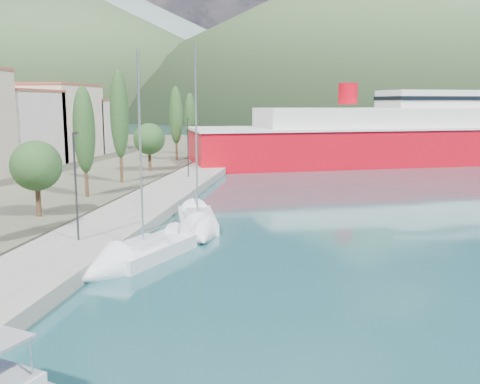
# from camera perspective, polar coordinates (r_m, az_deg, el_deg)

# --- Properties ---
(ground) EXTENTS (1400.00, 1400.00, 0.00)m
(ground) POSITION_cam_1_polar(r_m,az_deg,el_deg) (135.69, 6.45, 5.92)
(ground) COLOR #1F4F54
(quay) EXTENTS (5.00, 88.00, 0.80)m
(quay) POSITION_cam_1_polar(r_m,az_deg,el_deg) (44.18, -9.37, -1.13)
(quay) COLOR gray
(quay) RESTS_ON ground
(hills_far) EXTENTS (1480.00, 900.00, 180.00)m
(hills_far) POSITION_cam_1_polar(r_m,az_deg,el_deg) (651.82, 20.81, 15.03)
(hills_far) COLOR slate
(hills_far) RESTS_ON ground
(hills_near) EXTENTS (1010.00, 520.00, 115.00)m
(hills_near) POSITION_cam_1_polar(r_m,az_deg,el_deg) (401.11, 22.47, 14.69)
(hills_near) COLOR #3D5532
(hills_near) RESTS_ON ground
(tree_row) EXTENTS (3.58, 64.49, 11.14)m
(tree_row) POSITION_cam_1_polar(r_m,az_deg,el_deg) (50.14, -14.05, 6.34)
(tree_row) COLOR #47301E
(tree_row) RESTS_ON land_strip
(lamp_posts) EXTENTS (0.15, 48.31, 6.06)m
(lamp_posts) POSITION_cam_1_polar(r_m,az_deg,el_deg) (32.45, -15.95, 1.37)
(lamp_posts) COLOR #2D2D33
(lamp_posts) RESTS_ON quay
(sailboat_near) EXTENTS (5.17, 8.82, 12.16)m
(sailboat_near) POSITION_cam_1_polar(r_m,az_deg,el_deg) (28.60, -12.29, -7.27)
(sailboat_near) COLOR silver
(sailboat_near) RESTS_ON ground
(sailboat_mid) EXTENTS (4.96, 9.51, 13.25)m
(sailboat_mid) POSITION_cam_1_polar(r_m,az_deg,el_deg) (35.31, -4.37, -3.86)
(sailboat_mid) COLOR silver
(sailboat_mid) RESTS_ON ground
(ferry) EXTENTS (58.99, 32.98, 11.62)m
(ferry) POSITION_cam_1_polar(r_m,az_deg,el_deg) (78.68, 16.82, 5.54)
(ferry) COLOR red
(ferry) RESTS_ON ground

